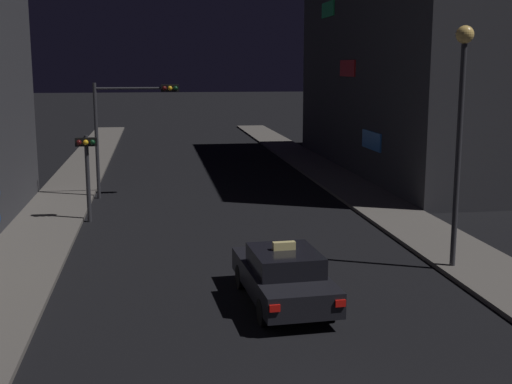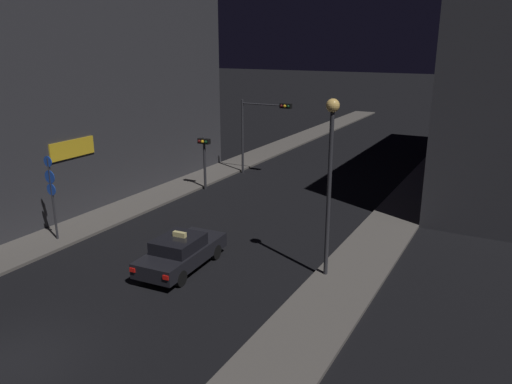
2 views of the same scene
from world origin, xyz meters
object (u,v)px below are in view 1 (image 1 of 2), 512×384
Objects in this scene: taxi at (283,276)px; street_lamp_near_block at (461,105)px; traffic_light_overhead at (128,115)px; traffic_light_left_kerb at (87,160)px.

taxi is 0.66× the size of street_lamp_near_block.
taxi is at bearing -74.09° from traffic_light_overhead.
traffic_light_left_kerb is at bearing -106.58° from traffic_light_overhead.
traffic_light_left_kerb is at bearing 144.37° from street_lamp_near_block.
taxi is 0.88× the size of traffic_light_overhead.
traffic_light_overhead is 5.14m from traffic_light_left_kerb.
taxi is at bearing -60.71° from traffic_light_left_kerb.
taxi is at bearing -159.07° from street_lamp_near_block.
street_lamp_near_block is (11.10, -7.96, 2.39)m from traffic_light_left_kerb.
traffic_light_overhead is 0.75× the size of street_lamp_near_block.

